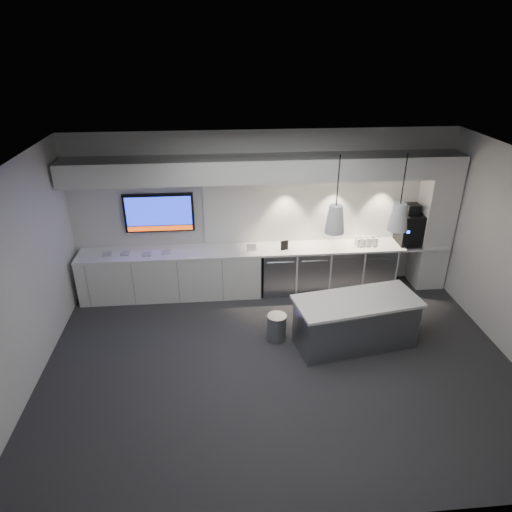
{
  "coord_description": "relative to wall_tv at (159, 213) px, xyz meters",
  "views": [
    {
      "loc": [
        -0.84,
        -5.42,
        4.47
      ],
      "look_at": [
        -0.26,
        1.1,
        1.27
      ],
      "focal_mm": 32.0,
      "sensor_mm": 36.0,
      "label": 1
    }
  ],
  "objects": [
    {
      "name": "wall_left",
      "position": [
        -1.6,
        -2.45,
        -0.06
      ],
      "size": [
        0.0,
        7.0,
        7.0
      ],
      "primitive_type": "plane",
      "rotation": [
        1.57,
        0.0,
        1.57
      ],
      "color": "silver",
      "rests_on": "floor"
    },
    {
      "name": "wall_front",
      "position": [
        1.9,
        -4.95,
        -0.06
      ],
      "size": [
        7.0,
        0.0,
        7.0
      ],
      "primitive_type": "plane",
      "rotation": [
        -1.57,
        0.0,
        0.0
      ],
      "color": "silver",
      "rests_on": "floor"
    },
    {
      "name": "left_base_cabinets",
      "position": [
        0.15,
        -0.27,
        -1.13
      ],
      "size": [
        3.3,
        0.63,
        0.86
      ],
      "primitive_type": "cube",
      "color": "white",
      "rests_on": "floor"
    },
    {
      "name": "fridge_unit_c",
      "position": [
        3.41,
        -0.27,
        -1.13
      ],
      "size": [
        0.6,
        0.61,
        0.85
      ],
      "primitive_type": "cube",
      "color": "gray",
      "rests_on": "floor"
    },
    {
      "name": "column",
      "position": [
        5.1,
        -0.25,
        -0.26
      ],
      "size": [
        0.55,
        0.55,
        2.6
      ],
      "primitive_type": "cube",
      "color": "white",
      "rests_on": "floor"
    },
    {
      "name": "tray_b",
      "position": [
        -0.63,
        -0.29,
        -0.65
      ],
      "size": [
        0.18,
        0.18,
        0.02
      ],
      "primitive_type": "cube",
      "rotation": [
        0.0,
        0.0,
        -0.13
      ],
      "color": "#B8B8B8",
      "rests_on": "back_counter"
    },
    {
      "name": "coffee_machine",
      "position": [
        4.63,
        -0.25,
        -0.34
      ],
      "size": [
        0.43,
        0.6,
        0.77
      ],
      "rotation": [
        0.0,
        0.0,
        -0.01
      ],
      "color": "black",
      "rests_on": "back_counter"
    },
    {
      "name": "fridge_unit_b",
      "position": [
        2.78,
        -0.27,
        -1.13
      ],
      "size": [
        0.6,
        0.61,
        0.85
      ],
      "primitive_type": "cube",
      "color": "gray",
      "rests_on": "floor"
    },
    {
      "name": "wall_tv",
      "position": [
        0.0,
        0.0,
        0.0
      ],
      "size": [
        1.25,
        0.07,
        0.72
      ],
      "color": "black",
      "rests_on": "wall_back"
    },
    {
      "name": "tray_d",
      "position": [
        0.1,
        -0.3,
        -0.65
      ],
      "size": [
        0.17,
        0.17,
        0.02
      ],
      "primitive_type": "cube",
      "rotation": [
        0.0,
        0.0,
        0.04
      ],
      "color": "#B8B8B8",
      "rests_on": "back_counter"
    },
    {
      "name": "back_counter",
      "position": [
        1.9,
        -0.27,
        -0.68
      ],
      "size": [
        6.8,
        0.65,
        0.04
      ],
      "primitive_type": "cube",
      "color": "white",
      "rests_on": "left_base_cabinets"
    },
    {
      "name": "island",
      "position": [
        3.14,
        -2.06,
        -1.15
      ],
      "size": [
        2.02,
        1.13,
        0.81
      ],
      "rotation": [
        0.0,
        0.0,
        0.17
      ],
      "color": "gray",
      "rests_on": "floor"
    },
    {
      "name": "tray_c",
      "position": [
        -0.24,
        -0.36,
        -0.65
      ],
      "size": [
        0.17,
        0.17,
        0.02
      ],
      "primitive_type": "cube",
      "rotation": [
        0.0,
        0.0,
        0.07
      ],
      "color": "#B8B8B8",
      "rests_on": "back_counter"
    },
    {
      "name": "floor",
      "position": [
        1.9,
        -2.45,
        -1.56
      ],
      "size": [
        7.0,
        7.0,
        0.0
      ],
      "primitive_type": "plane",
      "color": "#2C2C2F",
      "rests_on": "ground"
    },
    {
      "name": "sign_black",
      "position": [
        2.25,
        -0.37,
        -0.57
      ],
      "size": [
        0.14,
        0.06,
        0.18
      ],
      "primitive_type": "cube",
      "rotation": [
        0.0,
        0.0,
        0.26
      ],
      "color": "black",
      "rests_on": "back_counter"
    },
    {
      "name": "fridge_unit_a",
      "position": [
        2.15,
        -0.27,
        -1.13
      ],
      "size": [
        0.6,
        0.61,
        0.85
      ],
      "primitive_type": "cube",
      "color": "gray",
      "rests_on": "floor"
    },
    {
      "name": "bin",
      "position": [
        1.93,
        -1.83,
        -1.34
      ],
      "size": [
        0.36,
        0.36,
        0.44
      ],
      "primitive_type": "cylinder",
      "rotation": [
        0.0,
        0.0,
        0.16
      ],
      "color": "gray",
      "rests_on": "floor"
    },
    {
      "name": "sign_white",
      "position": [
        1.65,
        -0.36,
        -0.59
      ],
      "size": [
        0.18,
        0.02,
        0.14
      ],
      "primitive_type": "cube",
      "rotation": [
        0.0,
        0.0,
        0.03
      ],
      "color": "white",
      "rests_on": "back_counter"
    },
    {
      "name": "pendant_right",
      "position": [
        3.59,
        -2.06,
        0.59
      ],
      "size": [
        0.28,
        0.28,
        1.1
      ],
      "color": "white",
      "rests_on": "ceiling"
    },
    {
      "name": "ceiling",
      "position": [
        1.9,
        -2.45,
        1.44
      ],
      "size": [
        7.0,
        7.0,
        0.0
      ],
      "primitive_type": "plane",
      "rotation": [
        3.14,
        0.0,
        0.0
      ],
      "color": "black",
      "rests_on": "wall_back"
    },
    {
      "name": "cup_cluster",
      "position": [
        3.8,
        -0.3,
        -0.58
      ],
      "size": [
        0.41,
        0.19,
        0.16
      ],
      "primitive_type": null,
      "color": "white",
      "rests_on": "back_counter"
    },
    {
      "name": "backsplash",
      "position": [
        3.1,
        0.03,
        -0.01
      ],
      "size": [
        4.6,
        0.03,
        1.3
      ],
      "primitive_type": "cube",
      "color": "white",
      "rests_on": "wall_back"
    },
    {
      "name": "soffit",
      "position": [
        1.9,
        -0.25,
        0.84
      ],
      "size": [
        6.9,
        0.6,
        0.4
      ],
      "primitive_type": "cube",
      "color": "white",
      "rests_on": "wall_back"
    },
    {
      "name": "wall_back",
      "position": [
        1.9,
        0.05,
        -0.06
      ],
      "size": [
        7.0,
        0.0,
        7.0
      ],
      "primitive_type": "plane",
      "rotation": [
        1.57,
        0.0,
        0.0
      ],
      "color": "silver",
      "rests_on": "floor"
    },
    {
      "name": "tray_a",
      "position": [
        -0.95,
        -0.3,
        -0.65
      ],
      "size": [
        0.17,
        0.17,
        0.02
      ],
      "primitive_type": "cube",
      "rotation": [
        0.0,
        0.0,
        0.08
      ],
      "color": "#B8B8B8",
      "rests_on": "back_counter"
    },
    {
      "name": "fridge_unit_d",
      "position": [
        4.04,
        -0.27,
        -1.13
      ],
      "size": [
        0.6,
        0.61,
        0.85
      ],
      "primitive_type": "cube",
      "color": "gray",
      "rests_on": "floor"
    },
    {
      "name": "pendant_left",
      "position": [
        2.68,
        -2.06,
        0.59
      ],
      "size": [
        0.28,
        0.28,
        1.1
      ],
      "color": "white",
      "rests_on": "ceiling"
    }
  ]
}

